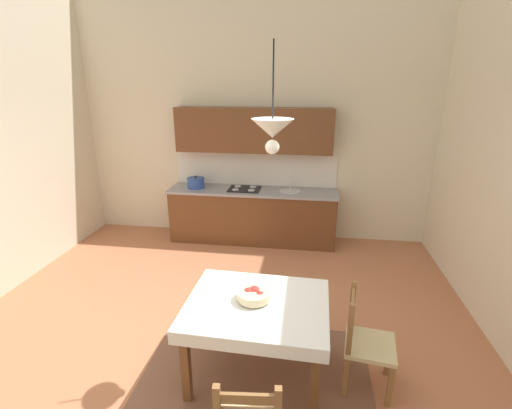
# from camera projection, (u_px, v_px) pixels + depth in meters

# --- Properties ---
(ground_plane) EXTENTS (6.35, 6.75, 0.10)m
(ground_plane) POSITION_uv_depth(u_px,v_px,m) (210.00, 356.00, 3.69)
(ground_plane) COLOR #B7704C
(wall_back) EXTENTS (6.35, 0.12, 4.27)m
(wall_back) POSITION_uv_depth(u_px,v_px,m) (255.00, 110.00, 5.92)
(wall_back) COLOR beige
(wall_back) RESTS_ON ground_plane
(area_rug) EXTENTS (2.10, 1.60, 0.01)m
(area_rug) POSITION_uv_depth(u_px,v_px,m) (255.00, 379.00, 3.33)
(area_rug) COLOR brown
(area_rug) RESTS_ON ground_plane
(kitchen_cabinetry) EXTENTS (2.76, 0.63, 2.20)m
(kitchen_cabinetry) POSITION_uv_depth(u_px,v_px,m) (253.00, 192.00, 6.02)
(kitchen_cabinetry) COLOR brown
(kitchen_cabinetry) RESTS_ON ground_plane
(dining_table) EXTENTS (1.27, 1.04, 0.75)m
(dining_table) POSITION_uv_depth(u_px,v_px,m) (257.00, 315.00, 3.23)
(dining_table) COLOR brown
(dining_table) RESTS_ON ground_plane
(dining_chair_window_side) EXTENTS (0.47, 0.47, 0.93)m
(dining_chair_window_side) POSITION_uv_depth(u_px,v_px,m) (365.00, 343.00, 3.15)
(dining_chair_window_side) COLOR #D1BC89
(dining_chair_window_side) RESTS_ON ground_plane
(fruit_bowl) EXTENTS (0.30, 0.30, 0.12)m
(fruit_bowl) POSITION_uv_depth(u_px,v_px,m) (254.00, 294.00, 3.20)
(fruit_bowl) COLOR beige
(fruit_bowl) RESTS_ON dining_table
(pendant_lamp) EXTENTS (0.32, 0.32, 0.81)m
(pendant_lamp) POSITION_uv_depth(u_px,v_px,m) (273.00, 130.00, 2.70)
(pendant_lamp) COLOR black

